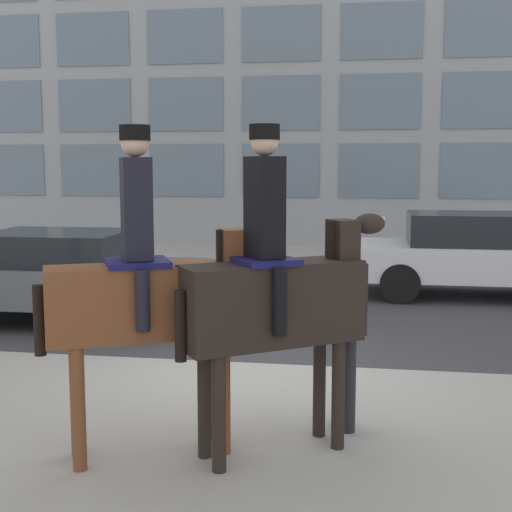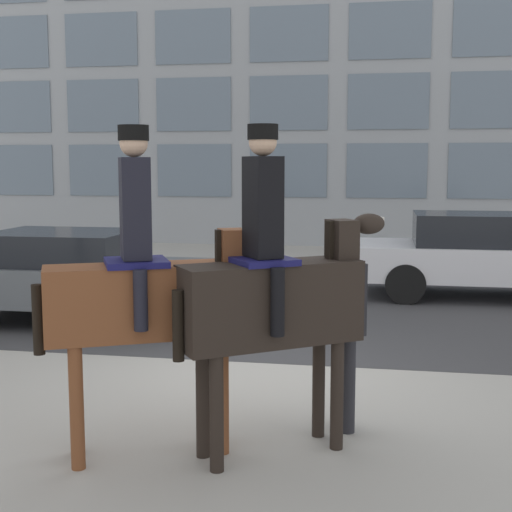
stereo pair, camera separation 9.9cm
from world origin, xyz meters
The scene contains 7 objects.
ground_plane centered at (0.00, 0.00, 0.00)m, with size 80.00×80.00×0.00m, color #9E9B93.
road_surface centered at (0.00, 4.75, 0.00)m, with size 25.38×8.50×0.01m.
mounted_horse_lead centered at (-0.49, -2.28, 1.35)m, with size 1.89×1.12×2.66m.
mounted_horse_companion centered at (0.48, -2.09, 1.33)m, with size 1.67×1.29×2.67m.
pedestrian_bystander centered at (1.01, -1.48, 1.01)m, with size 0.74×0.74×1.72m.
street_car_near_lane centered at (-3.31, 2.23, 0.73)m, with size 4.05×1.91×1.36m.
street_car_far_lane centered at (3.08, 5.35, 0.78)m, with size 4.45×1.89×1.50m.
Camera 2 is at (1.33, -7.65, 2.36)m, focal length 50.00 mm.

